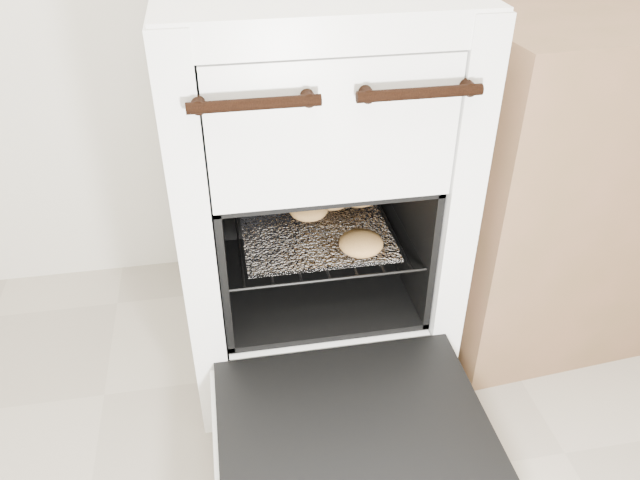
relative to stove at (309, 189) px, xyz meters
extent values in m
cube|color=white|center=(0.00, 0.01, 0.01)|extent=(0.58, 0.62, 0.88)
cylinder|color=black|center=(-0.13, -0.31, 0.34)|extent=(0.21, 0.02, 0.02)
cylinder|color=black|center=(0.13, -0.31, 0.34)|extent=(0.21, 0.02, 0.02)
cube|color=black|center=(0.00, -0.49, -0.23)|extent=(0.50, 0.38, 0.02)
cube|color=white|center=(0.00, -0.49, -0.25)|extent=(0.52, 0.40, 0.02)
cylinder|color=black|center=(-0.21, -0.06, -0.07)|extent=(0.01, 0.40, 0.01)
cylinder|color=black|center=(0.21, -0.06, -0.07)|extent=(0.01, 0.40, 0.01)
cylinder|color=black|center=(0.00, -0.26, -0.07)|extent=(0.41, 0.01, 0.01)
cylinder|color=black|center=(0.00, 0.13, -0.07)|extent=(0.41, 0.01, 0.01)
cylinder|color=black|center=(-0.17, -0.06, -0.07)|extent=(0.01, 0.38, 0.01)
cylinder|color=black|center=(-0.12, -0.06, -0.07)|extent=(0.01, 0.38, 0.01)
cylinder|color=black|center=(-0.06, -0.06, -0.07)|extent=(0.01, 0.38, 0.01)
cylinder|color=black|center=(0.00, -0.06, -0.07)|extent=(0.01, 0.38, 0.01)
cylinder|color=black|center=(0.06, -0.06, -0.07)|extent=(0.01, 0.38, 0.01)
cylinder|color=black|center=(0.12, -0.06, -0.07)|extent=(0.01, 0.38, 0.01)
cylinder|color=black|center=(0.17, -0.06, -0.07)|extent=(0.01, 0.38, 0.01)
cube|color=white|center=(0.00, -0.08, -0.06)|extent=(0.33, 0.29, 0.01)
ellipsoid|color=tan|center=(0.06, 0.01, -0.04)|extent=(0.13, 0.13, 0.05)
ellipsoid|color=tan|center=(0.08, -0.18, -0.04)|extent=(0.13, 0.13, 0.04)
ellipsoid|color=tan|center=(-0.01, -0.03, -0.04)|extent=(0.13, 0.13, 0.04)
ellipsoid|color=tan|center=(0.12, 0.02, -0.04)|extent=(0.12, 0.12, 0.04)
cube|color=brown|center=(0.72, 0.02, -0.03)|extent=(0.85, 0.61, 0.81)
camera|label=1|loc=(-0.20, -1.24, 0.70)|focal=35.00mm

